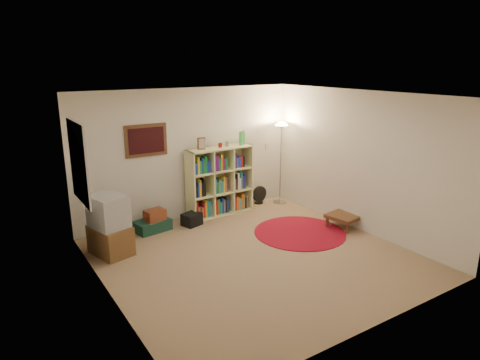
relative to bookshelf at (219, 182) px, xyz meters
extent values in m
cube|color=#9B7B5A|center=(-0.52, -2.03, -0.67)|extent=(4.50, 4.50, 0.02)
cube|color=white|center=(-0.52, -2.03, 1.85)|extent=(4.50, 4.50, 0.02)
cube|color=white|center=(-0.52, 0.23, 0.59)|extent=(4.50, 0.02, 2.50)
cube|color=white|center=(-0.52, -4.29, 0.59)|extent=(4.50, 0.02, 2.50)
cube|color=white|center=(-2.78, -2.03, 0.59)|extent=(0.02, 4.50, 2.50)
cube|color=white|center=(1.74, -2.03, 0.59)|extent=(0.02, 4.50, 2.50)
cube|color=#4F2E1B|center=(-1.37, 0.20, 0.94)|extent=(0.78, 0.04, 0.58)
cube|color=#3F0C11|center=(-1.37, 0.18, 0.94)|extent=(0.66, 0.01, 0.46)
cube|color=white|center=(-2.76, -0.73, 0.89)|extent=(0.03, 1.00, 1.20)
cube|color=beige|center=(1.33, 0.21, 0.54)|extent=(0.08, 0.01, 0.12)
cube|color=#FFFDAA|center=(0.02, -0.01, -0.64)|extent=(1.37, 0.43, 0.03)
cube|color=#FFFDAA|center=(0.02, -0.01, 0.69)|extent=(1.37, 0.43, 0.03)
cube|color=#FFFDAA|center=(-0.64, -0.03, 0.02)|extent=(0.04, 0.39, 1.36)
cube|color=#FFFDAA|center=(0.68, 0.01, 0.02)|extent=(0.04, 0.39, 1.36)
cube|color=#FFFDAA|center=(0.01, 0.18, 0.02)|extent=(1.36, 0.06, 1.36)
cube|color=#FFFDAA|center=(-0.21, -0.02, 0.02)|extent=(0.04, 0.37, 1.30)
cube|color=#FFFDAA|center=(0.25, 0.00, 0.02)|extent=(0.04, 0.37, 1.30)
cube|color=#FFFDAA|center=(0.02, -0.01, -0.20)|extent=(1.31, 0.41, 0.03)
cube|color=#FFFDAA|center=(0.02, -0.01, 0.25)|extent=(1.31, 0.41, 0.03)
cube|color=yellow|center=(-0.61, -0.07, -0.48)|extent=(0.05, 0.16, 0.29)
cube|color=red|center=(-0.56, -0.07, -0.45)|extent=(0.04, 0.16, 0.35)
cube|color=orange|center=(-0.52, -0.06, -0.51)|extent=(0.04, 0.16, 0.24)
cube|color=#551C71|center=(-0.48, -0.06, -0.51)|extent=(0.04, 0.16, 0.24)
cube|color=orange|center=(-0.44, -0.06, -0.51)|extent=(0.04, 0.16, 0.22)
cube|color=red|center=(-0.41, -0.06, -0.48)|extent=(0.04, 0.16, 0.29)
cube|color=yellow|center=(-0.37, -0.06, -0.45)|extent=(0.04, 0.16, 0.34)
cube|color=teal|center=(-0.33, -0.06, -0.45)|extent=(0.05, 0.16, 0.35)
cube|color=teal|center=(-0.28, -0.06, -0.46)|extent=(0.05, 0.16, 0.32)
cube|color=#551C71|center=(-0.61, -0.07, -0.08)|extent=(0.05, 0.16, 0.22)
cube|color=black|center=(-0.56, -0.07, -0.07)|extent=(0.04, 0.16, 0.24)
cube|color=#1C38AA|center=(-0.52, -0.06, -0.04)|extent=(0.04, 0.16, 0.28)
cube|color=yellow|center=(-0.48, -0.06, -0.02)|extent=(0.04, 0.16, 0.32)
cube|color=black|center=(-0.44, -0.06, -0.06)|extent=(0.05, 0.16, 0.25)
cube|color=black|center=(-0.39, -0.06, -0.02)|extent=(0.05, 0.16, 0.34)
cube|color=#1C8D39|center=(-0.61, -0.07, 0.39)|extent=(0.05, 0.16, 0.27)
cube|color=#1C38AA|center=(-0.56, -0.07, 0.36)|extent=(0.05, 0.16, 0.22)
cube|color=yellow|center=(-0.51, -0.06, 0.42)|extent=(0.05, 0.16, 0.34)
cube|color=#1C8D39|center=(-0.46, -0.06, 0.38)|extent=(0.05, 0.16, 0.26)
cube|color=#1C38AA|center=(-0.42, -0.06, 0.41)|extent=(0.03, 0.16, 0.31)
cube|color=#1C8D39|center=(-0.39, -0.06, 0.39)|extent=(0.03, 0.16, 0.28)
cube|color=#1C8D39|center=(-0.35, -0.06, 0.42)|extent=(0.05, 0.16, 0.33)
cube|color=#1C38AA|center=(-0.31, -0.06, 0.39)|extent=(0.03, 0.16, 0.27)
cube|color=#1C38AA|center=(-0.28, -0.06, 0.37)|extent=(0.05, 0.16, 0.23)
cube|color=red|center=(-0.16, -0.05, -0.46)|extent=(0.04, 0.16, 0.33)
cube|color=red|center=(-0.11, -0.05, -0.47)|extent=(0.04, 0.16, 0.30)
cube|color=#1C8D39|center=(-0.07, -0.05, -0.47)|extent=(0.05, 0.16, 0.31)
cube|color=teal|center=(-0.02, -0.05, -0.51)|extent=(0.04, 0.16, 0.23)
cube|color=#1C38AA|center=(0.02, -0.05, -0.47)|extent=(0.05, 0.16, 0.31)
cube|color=#9C8055|center=(0.06, -0.05, -0.48)|extent=(0.03, 0.16, 0.28)
cube|color=black|center=(0.09, -0.04, -0.47)|extent=(0.04, 0.16, 0.31)
cube|color=#1C38AA|center=(0.14, -0.04, -0.49)|extent=(0.05, 0.16, 0.26)
cube|color=#551C71|center=(-0.16, -0.05, -0.07)|extent=(0.03, 0.16, 0.23)
cube|color=teal|center=(-0.13, -0.05, -0.04)|extent=(0.04, 0.16, 0.28)
cube|color=#1C8D39|center=(-0.09, -0.05, -0.08)|extent=(0.04, 0.16, 0.22)
cube|color=#9C8055|center=(-0.06, -0.05, -0.06)|extent=(0.03, 0.16, 0.26)
cube|color=teal|center=(-0.03, -0.05, -0.04)|extent=(0.03, 0.16, 0.28)
cube|color=teal|center=(0.01, -0.05, -0.07)|extent=(0.05, 0.16, 0.23)
cube|color=yellow|center=(0.05, -0.05, -0.03)|extent=(0.03, 0.16, 0.31)
cube|color=orange|center=(0.09, -0.04, -0.04)|extent=(0.04, 0.16, 0.30)
cube|color=#551C71|center=(0.12, -0.04, -0.06)|extent=(0.03, 0.16, 0.25)
cube|color=teal|center=(-0.16, -0.05, 0.37)|extent=(0.03, 0.16, 0.23)
cube|color=#551C71|center=(-0.13, -0.05, 0.41)|extent=(0.05, 0.16, 0.32)
cube|color=#551C71|center=(-0.08, -0.05, 0.41)|extent=(0.05, 0.16, 0.31)
cube|color=#1C8D39|center=(-0.03, -0.05, 0.38)|extent=(0.04, 0.16, 0.25)
cube|color=yellow|center=(0.00, -0.05, 0.42)|extent=(0.03, 0.16, 0.33)
cube|color=red|center=(0.03, -0.05, 0.40)|extent=(0.04, 0.16, 0.29)
cube|color=#551C71|center=(0.07, -0.04, 0.37)|extent=(0.04, 0.16, 0.23)
cube|color=#1C8D39|center=(0.11, -0.04, 0.38)|extent=(0.05, 0.16, 0.25)
cube|color=#551C71|center=(0.29, -0.04, -0.46)|extent=(0.04, 0.16, 0.33)
cube|color=red|center=(0.33, -0.04, -0.50)|extent=(0.04, 0.16, 0.26)
cube|color=#9C8055|center=(0.37, -0.03, -0.48)|extent=(0.03, 0.16, 0.29)
cube|color=orange|center=(0.40, -0.03, -0.49)|extent=(0.05, 0.16, 0.26)
cube|color=teal|center=(0.45, -0.03, -0.51)|extent=(0.05, 0.16, 0.23)
cube|color=orange|center=(0.49, -0.03, -0.46)|extent=(0.04, 0.16, 0.32)
cube|color=#9C8055|center=(0.53, -0.03, -0.49)|extent=(0.04, 0.16, 0.27)
cube|color=black|center=(0.57, -0.03, -0.52)|extent=(0.04, 0.16, 0.21)
cube|color=#9C8055|center=(0.61, -0.03, -0.50)|extent=(0.04, 0.16, 0.25)
cube|color=#551C71|center=(0.29, -0.04, -0.07)|extent=(0.03, 0.16, 0.22)
cube|color=#9C8055|center=(0.32, -0.04, -0.07)|extent=(0.03, 0.16, 0.23)
cube|color=black|center=(0.36, -0.04, -0.03)|extent=(0.04, 0.16, 0.31)
cube|color=white|center=(0.39, -0.03, -0.02)|extent=(0.04, 0.16, 0.33)
cube|color=white|center=(0.44, -0.03, -0.07)|extent=(0.05, 0.16, 0.22)
cube|color=teal|center=(0.48, -0.03, -0.01)|extent=(0.04, 0.16, 0.35)
cube|color=#551C71|center=(0.51, -0.03, -0.06)|extent=(0.04, 0.16, 0.25)
cube|color=#1C38AA|center=(0.55, -0.03, -0.04)|extent=(0.03, 0.16, 0.29)
cube|color=teal|center=(0.30, -0.04, 0.42)|extent=(0.05, 0.16, 0.34)
cube|color=#551C71|center=(0.34, -0.04, 0.41)|extent=(0.03, 0.16, 0.31)
cube|color=teal|center=(0.37, -0.03, 0.36)|extent=(0.03, 0.16, 0.22)
cube|color=#1C38AA|center=(0.40, -0.03, 0.37)|extent=(0.03, 0.16, 0.23)
cube|color=#1C38AA|center=(0.43, -0.03, 0.37)|extent=(0.03, 0.16, 0.23)
cube|color=red|center=(0.48, -0.03, 0.37)|extent=(0.05, 0.16, 0.23)
cube|color=black|center=(0.52, -0.03, 0.37)|extent=(0.04, 0.16, 0.23)
cube|color=#4F2E1B|center=(-0.37, 0.00, 0.82)|extent=(0.17, 0.02, 0.23)
cube|color=#AA9C8D|center=(-0.37, -0.02, 0.82)|extent=(0.13, 0.01, 0.18)
cylinder|color=red|center=(0.04, -0.01, 0.74)|extent=(0.08, 0.08, 0.09)
cylinder|color=silver|center=(0.19, 0.00, 0.75)|extent=(0.07, 0.07, 0.11)
cylinder|color=#4FCD5F|center=(0.51, -0.03, 0.84)|extent=(0.08, 0.08, 0.27)
cylinder|color=#4FCD5F|center=(0.60, 0.04, 0.84)|extent=(0.08, 0.08, 0.27)
cylinder|color=silver|center=(1.45, -0.11, -0.64)|extent=(0.34, 0.34, 0.03)
cylinder|color=silver|center=(1.45, -0.11, 0.19)|extent=(0.03, 0.03, 1.63)
cone|color=silver|center=(1.45, -0.11, 1.03)|extent=(0.40, 0.40, 0.13)
cylinder|color=#FFD88C|center=(1.45, -0.11, 1.04)|extent=(0.32, 0.32, 0.02)
cylinder|color=black|center=(1.04, 0.10, -0.64)|extent=(0.20, 0.20, 0.03)
cylinder|color=black|center=(1.04, 0.10, -0.56)|extent=(0.04, 0.04, 0.14)
cylinder|color=black|center=(1.05, 0.08, -0.44)|extent=(0.34, 0.11, 0.34)
cube|color=brown|center=(-2.38, -0.68, -0.42)|extent=(0.63, 0.77, 0.46)
cube|color=#B1B1B6|center=(-2.38, -0.68, 0.06)|extent=(0.60, 0.66, 0.51)
cube|color=black|center=(-2.16, -0.62, 0.06)|extent=(0.14, 0.47, 0.43)
cube|color=black|center=(-2.15, -0.62, 0.06)|extent=(0.13, 0.41, 0.37)
cube|color=#14392C|center=(-1.47, -0.12, -0.56)|extent=(0.67, 0.49, 0.20)
cube|color=brown|center=(-1.42, -0.15, -0.36)|extent=(0.39, 0.31, 0.20)
cube|color=black|center=(-0.75, -0.26, -0.54)|extent=(0.40, 0.36, 0.23)
cylinder|color=white|center=(-0.22, -0.01, -0.53)|extent=(0.15, 0.15, 0.26)
cylinder|color=maroon|center=(0.70, -1.65, -0.65)|extent=(1.63, 1.63, 0.01)
cube|color=#4F2E1B|center=(1.57, -1.88, -0.44)|extent=(0.62, 0.62, 0.06)
cube|color=#4F2E1B|center=(1.39, -2.13, -0.56)|extent=(0.05, 0.05, 0.19)
cube|color=#4F2E1B|center=(1.81, -2.06, -0.56)|extent=(0.05, 0.05, 0.19)
cube|color=#4F2E1B|center=(1.32, -1.71, -0.56)|extent=(0.05, 0.05, 0.19)
cube|color=#4F2E1B|center=(1.74, -1.64, -0.56)|extent=(0.05, 0.05, 0.19)
camera|label=1|loc=(-4.06, -7.06, 2.30)|focal=32.00mm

